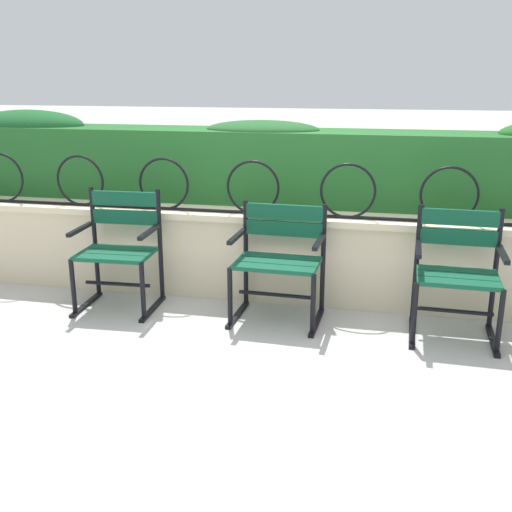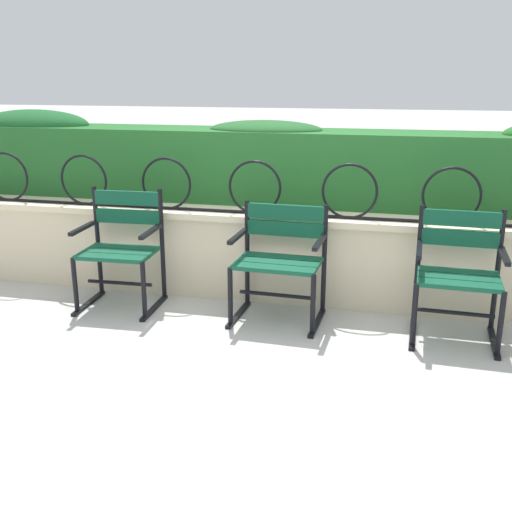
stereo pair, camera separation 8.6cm
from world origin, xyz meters
name	(u,v)px [view 1 (the left image)]	position (x,y,z in m)	size (l,w,h in m)	color
ground_plane	(252,337)	(0.00, 0.00, 0.00)	(60.00, 60.00, 0.00)	#B7B5AF
stone_wall	(275,255)	(0.00, 0.83, 0.35)	(7.67, 0.41, 0.70)	beige
iron_arch_fence	(255,190)	(-0.14, 0.76, 0.88)	(7.12, 0.02, 0.42)	black
hedge_row	(283,162)	(-0.02, 1.31, 1.03)	(7.51, 0.60, 0.74)	#236028
park_chair_left	(119,247)	(-1.13, 0.39, 0.47)	(0.61, 0.54, 0.90)	#0F4C33
park_chair_centre	(279,257)	(0.11, 0.41, 0.46)	(0.66, 0.54, 0.84)	#0F4C33
park_chair_right	(457,270)	(1.35, 0.36, 0.46)	(0.59, 0.54, 0.87)	#0F4C33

